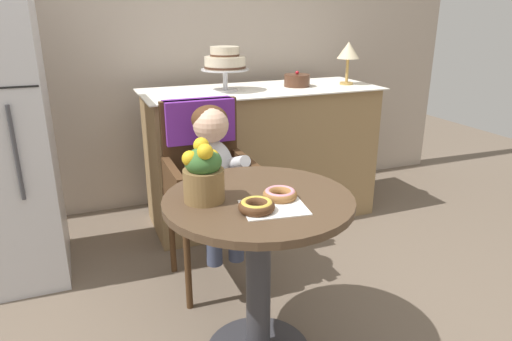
% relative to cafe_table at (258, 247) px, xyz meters
% --- Properties ---
extents(back_wall, '(4.80, 0.10, 2.70)m').
position_rel_cafe_table_xyz_m(back_wall, '(0.00, 1.85, 0.84)').
color(back_wall, '#B2A393').
rests_on(back_wall, ground).
extents(cafe_table, '(0.72, 0.72, 0.72)m').
position_rel_cafe_table_xyz_m(cafe_table, '(0.00, 0.00, 0.00)').
color(cafe_table, '#4C3826').
rests_on(cafe_table, ground).
extents(wicker_chair, '(0.42, 0.45, 0.95)m').
position_rel_cafe_table_xyz_m(wicker_chair, '(-0.01, 0.70, 0.13)').
color(wicker_chair, '#472D19').
rests_on(wicker_chair, ground).
extents(seated_child, '(0.27, 0.32, 0.73)m').
position_rel_cafe_table_xyz_m(seated_child, '(-0.01, 0.54, 0.17)').
color(seated_child, silver).
rests_on(seated_child, ground).
extents(paper_napkin, '(0.25, 0.21, 0.00)m').
position_rel_cafe_table_xyz_m(paper_napkin, '(0.01, -0.11, 0.21)').
color(paper_napkin, white).
rests_on(paper_napkin, cafe_table).
extents(donut_front, '(0.13, 0.13, 0.04)m').
position_rel_cafe_table_xyz_m(donut_front, '(0.07, -0.05, 0.23)').
color(donut_front, '#936033').
rests_on(donut_front, cafe_table).
extents(donut_mid, '(0.13, 0.13, 0.04)m').
position_rel_cafe_table_xyz_m(donut_mid, '(-0.06, -0.12, 0.23)').
color(donut_mid, '#4C2D19').
rests_on(donut_mid, cafe_table).
extents(flower_vase, '(0.15, 0.15, 0.23)m').
position_rel_cafe_table_xyz_m(flower_vase, '(-0.20, 0.04, 0.32)').
color(flower_vase, brown).
rests_on(flower_vase, cafe_table).
extents(display_counter, '(1.56, 0.62, 0.90)m').
position_rel_cafe_table_xyz_m(display_counter, '(0.55, 1.30, -0.05)').
color(display_counter, '#93754C').
rests_on(display_counter, ground).
extents(tiered_cake_stand, '(0.30, 0.30, 0.27)m').
position_rel_cafe_table_xyz_m(tiered_cake_stand, '(0.30, 1.30, 0.57)').
color(tiered_cake_stand, silver).
rests_on(tiered_cake_stand, display_counter).
extents(round_layer_cake, '(0.17, 0.17, 0.10)m').
position_rel_cafe_table_xyz_m(round_layer_cake, '(0.80, 1.30, 0.43)').
color(round_layer_cake, '#4C2D1E').
rests_on(round_layer_cake, display_counter).
extents(table_lamp, '(0.15, 0.15, 0.28)m').
position_rel_cafe_table_xyz_m(table_lamp, '(1.16, 1.25, 0.61)').
color(table_lamp, '#B28C47').
rests_on(table_lamp, display_counter).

